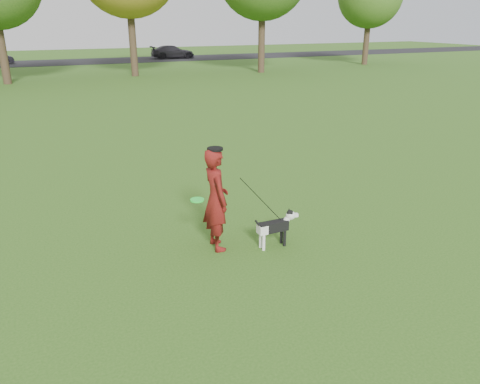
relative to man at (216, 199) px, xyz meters
name	(u,v)px	position (x,y,z in m)	size (l,w,h in m)	color
ground	(237,245)	(0.34, -0.09, -0.89)	(120.00, 120.00, 0.00)	#285116
road	(59,62)	(0.34, 39.91, -0.88)	(120.00, 7.00, 0.02)	black
man	(216,199)	(0.00, 0.00, 0.00)	(0.65, 0.42, 1.77)	#590C0E
dog	(276,225)	(0.95, -0.39, -0.49)	(0.86, 0.17, 0.65)	black
car_right	(173,52)	(11.03, 39.91, -0.25)	(1.73, 4.26, 1.24)	#242228
man_held_items	(261,200)	(0.73, -0.22, -0.04)	(1.54, 0.52, 1.35)	#1EF138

